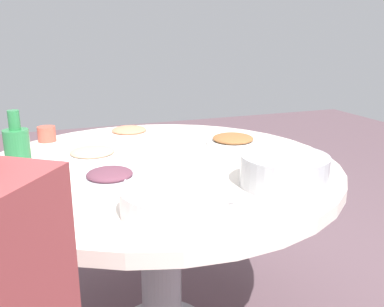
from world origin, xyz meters
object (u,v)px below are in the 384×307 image
object	(u,v)px
dish_stirfry	(233,140)
rice_bowl	(284,170)
soup_bowl	(176,201)
dish_shrimp	(129,132)
dish_eggplant	(110,177)
green_bottle	(18,154)
tea_cup_far	(19,157)
tea_cup_near	(34,188)
round_dining_table	(159,193)
tea_cup_side	(47,134)
dish_noodles	(93,154)

from	to	relation	value
dish_stirfry	rice_bowl	bearing A→B (deg)	-97.67
soup_bowl	dish_stirfry	world-z (taller)	soup_bowl
dish_shrimp	rice_bowl	bearing A→B (deg)	-69.23
dish_eggplant	green_bottle	bearing A→B (deg)	160.64
green_bottle	tea_cup_far	world-z (taller)	green_bottle
dish_stirfry	tea_cup_near	size ratio (longest dim) A/B	3.11
dish_stirfry	tea_cup_far	world-z (taller)	tea_cup_far
round_dining_table	dish_eggplant	xyz separation A→B (m)	(-0.20, -0.14, 0.13)
dish_eggplant	tea_cup_side	xyz separation A→B (m)	(-0.16, 0.60, 0.02)
rice_bowl	tea_cup_far	distance (m)	0.91
green_bottle	tea_cup_near	size ratio (longest dim) A/B	3.24
green_bottle	tea_cup_far	xyz separation A→B (m)	(-0.01, 0.19, -0.06)
green_bottle	tea_cup_near	bearing A→B (deg)	-75.76
dish_stirfry	tea_cup_near	world-z (taller)	tea_cup_near
soup_bowl	dish_shrimp	xyz separation A→B (m)	(0.07, 0.88, -0.02)
rice_bowl	green_bottle	world-z (taller)	green_bottle
green_bottle	round_dining_table	bearing A→B (deg)	6.50
rice_bowl	soup_bowl	size ratio (longest dim) A/B	0.92
round_dining_table	rice_bowl	bearing A→B (deg)	-50.67
dish_stirfry	tea_cup_far	bearing A→B (deg)	179.90
soup_bowl	tea_cup_near	size ratio (longest dim) A/B	4.11
dish_shrimp	tea_cup_near	bearing A→B (deg)	-122.53
dish_eggplant	tea_cup_near	distance (m)	0.23
dish_stirfry	tea_cup_side	xyz separation A→B (m)	(-0.73, 0.32, 0.01)
dish_noodles	dish_shrimp	size ratio (longest dim) A/B	1.07
rice_bowl	tea_cup_side	distance (m)	1.05
dish_noodles	tea_cup_near	distance (m)	0.41
rice_bowl	dish_stirfry	distance (m)	0.50
round_dining_table	dish_eggplant	bearing A→B (deg)	-144.18
dish_shrimp	tea_cup_side	size ratio (longest dim) A/B	2.88
dish_stirfry	green_bottle	size ratio (longest dim) A/B	0.96
rice_bowl	green_bottle	xyz separation A→B (m)	(-0.76, 0.31, 0.04)
green_bottle	tea_cup_near	world-z (taller)	green_bottle
rice_bowl	dish_shrimp	xyz separation A→B (m)	(-0.30, 0.80, -0.03)
soup_bowl	tea_cup_near	bearing A→B (deg)	145.69
dish_shrimp	tea_cup_near	world-z (taller)	tea_cup_near
dish_noodles	dish_stirfry	xyz separation A→B (m)	(0.58, -0.01, 0.00)
dish_shrimp	tea_cup_far	world-z (taller)	tea_cup_far
tea_cup_far	soup_bowl	bearing A→B (deg)	-55.88
dish_noodles	tea_cup_side	xyz separation A→B (m)	(-0.15, 0.31, 0.02)
round_dining_table	rice_bowl	distance (m)	0.49
dish_eggplant	green_bottle	xyz separation A→B (m)	(-0.26, 0.09, 0.08)
tea_cup_far	dish_eggplant	bearing A→B (deg)	-46.52
tea_cup_near	dish_noodles	bearing A→B (deg)	59.00
dish_stirfry	tea_cup_far	xyz separation A→B (m)	(-0.83, 0.00, 0.01)
dish_stirfry	soup_bowl	bearing A→B (deg)	-127.35
soup_bowl	tea_cup_side	world-z (taller)	soup_bowl
dish_stirfry	dish_eggplant	world-z (taller)	same
soup_bowl	tea_cup_far	bearing A→B (deg)	124.12
tea_cup_far	tea_cup_near	bearing A→B (deg)	-82.59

